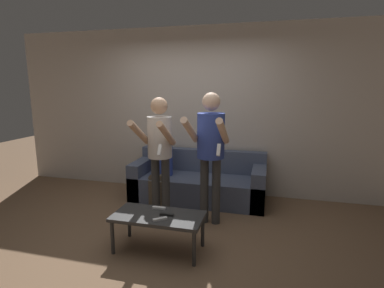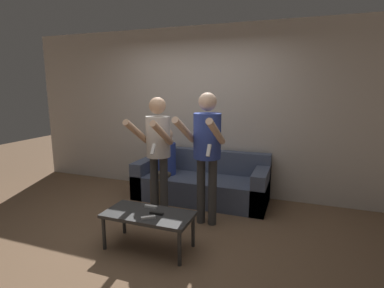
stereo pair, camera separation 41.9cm
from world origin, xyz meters
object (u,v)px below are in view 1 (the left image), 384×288
(person_standing_right, at_px, (210,143))
(remote_near, at_px, (160,219))
(person_standing_left, at_px, (159,145))
(person_seated, at_px, (162,162))
(coffee_table, at_px, (158,219))
(remote_mid, at_px, (167,214))
(remote_far, at_px, (159,208))
(couch, at_px, (199,183))

(person_standing_right, bearing_deg, remote_near, -111.06)
(person_standing_left, bearing_deg, person_seated, 108.23)
(coffee_table, bearing_deg, person_standing_right, 62.23)
(remote_near, bearing_deg, remote_mid, 75.40)
(remote_mid, relative_size, remote_far, 1.00)
(couch, distance_m, remote_near, 1.71)
(person_standing_right, height_order, remote_far, person_standing_right)
(person_standing_right, relative_size, person_seated, 1.50)
(person_seated, bearing_deg, coffee_table, -71.40)
(person_standing_right, bearing_deg, coffee_table, -117.77)
(person_seated, bearing_deg, couch, 15.31)
(couch, distance_m, person_seated, 0.67)
(person_seated, xyz_separation_m, coffee_table, (0.48, -1.43, -0.24))
(person_standing_right, relative_size, remote_mid, 11.15)
(couch, relative_size, remote_far, 13.66)
(person_standing_left, height_order, person_seated, person_standing_left)
(remote_far, bearing_deg, person_standing_left, 109.14)
(couch, xyz_separation_m, remote_far, (-0.12, -1.44, 0.16))
(coffee_table, distance_m, remote_far, 0.16)
(remote_near, xyz_separation_m, remote_mid, (0.03, 0.12, 0.00))
(person_seated, relative_size, remote_mid, 7.43)
(person_standing_left, relative_size, remote_far, 10.77)
(person_standing_right, distance_m, remote_mid, 1.06)
(person_seated, bearing_deg, remote_mid, -67.95)
(person_standing_left, relative_size, remote_near, 11.64)
(couch, height_order, remote_mid, couch)
(remote_mid, bearing_deg, person_standing_left, 115.11)
(person_seated, bearing_deg, person_standing_left, -71.77)
(coffee_table, xyz_separation_m, remote_near, (0.06, -0.12, 0.06))
(person_standing_right, bearing_deg, remote_far, -125.90)
(person_standing_left, xyz_separation_m, person_standing_right, (0.68, -0.00, 0.05))
(coffee_table, relative_size, remote_far, 6.45)
(person_standing_right, distance_m, coffee_table, 1.12)
(remote_near, bearing_deg, couch, 89.77)
(couch, height_order, person_standing_right, person_standing_right)
(remote_far, bearing_deg, person_standing_right, 54.10)
(couch, bearing_deg, person_standing_right, -67.21)
(remote_near, height_order, remote_far, same)
(coffee_table, height_order, remote_near, remote_near)
(person_standing_left, xyz_separation_m, remote_far, (0.22, -0.63, -0.59))
(remote_far, bearing_deg, couch, 85.30)
(coffee_table, bearing_deg, remote_near, -61.82)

